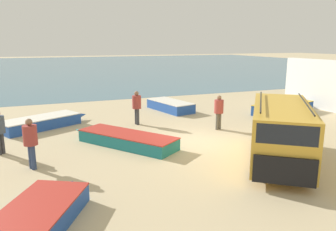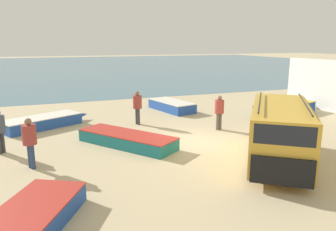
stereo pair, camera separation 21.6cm
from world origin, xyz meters
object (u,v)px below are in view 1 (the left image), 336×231
at_px(fisherman_3, 219,109).
at_px(fisherman_1, 30,139).
at_px(parked_van, 281,131).
at_px(fishing_rowboat_0, 124,139).
at_px(fishing_rowboat_1, 169,105).
at_px(fisherman_0, 137,105).
at_px(fishing_rowboat_4, 38,216).
at_px(fishing_rowboat_2, 285,108).
at_px(fishing_rowboat_3, 43,122).

bearing_deg(fisherman_3, fisherman_1, 89.43).
bearing_deg(parked_van, fisherman_3, -146.15).
relative_size(fishing_rowboat_0, fishing_rowboat_1, 1.14).
bearing_deg(fishing_rowboat_1, fisherman_3, 172.22).
distance_m(fishing_rowboat_1, fisherman_0, 4.29).
distance_m(fishing_rowboat_0, fishing_rowboat_4, 6.53).
bearing_deg(fishing_rowboat_0, fisherman_0, -60.85).
height_order(fishing_rowboat_0, fishing_rowboat_2, fishing_rowboat_2).
height_order(fishing_rowboat_1, fisherman_1, fisherman_1).
bearing_deg(fisherman_3, fishing_rowboat_4, 111.03).
bearing_deg(fishing_rowboat_3, fisherman_0, -41.45).
bearing_deg(fisherman_1, fishing_rowboat_2, -9.49).
bearing_deg(fishing_rowboat_1, fishing_rowboat_3, 89.89).
distance_m(parked_van, fishing_rowboat_2, 9.36).
xyz_separation_m(fishing_rowboat_0, fishing_rowboat_4, (-3.52, -5.49, -0.00)).
height_order(fisherman_0, fisherman_1, fisherman_0).
height_order(fishing_rowboat_3, fisherman_0, fisherman_0).
distance_m(parked_van, fisherman_0, 8.12).
height_order(fishing_rowboat_1, fishing_rowboat_2, fishing_rowboat_2).
relative_size(fishing_rowboat_2, fisherman_1, 3.00).
xyz_separation_m(fishing_rowboat_2, fisherman_3, (-5.95, -1.99, 0.72)).
relative_size(parked_van, fishing_rowboat_0, 1.09).
relative_size(parked_van, fisherman_1, 3.01).
bearing_deg(fishing_rowboat_2, fisherman_1, 178.63).
distance_m(fishing_rowboat_1, fishing_rowboat_2, 7.33).
bearing_deg(fisherman_3, fishing_rowboat_0, 83.41).
bearing_deg(fishing_rowboat_1, fisherman_0, 121.00).
xyz_separation_m(parked_van, fishing_rowboat_0, (-4.77, 4.16, -0.92)).
distance_m(fishing_rowboat_2, fisherman_3, 6.32).
bearing_deg(fishing_rowboat_2, fishing_rowboat_3, 155.68).
bearing_deg(fishing_rowboat_3, fishing_rowboat_0, -82.20).
bearing_deg(fisherman_1, fisherman_0, 17.01).
relative_size(fisherman_1, fisherman_3, 1.03).
distance_m(fishing_rowboat_4, fisherman_1, 4.09).
height_order(parked_van, fisherman_1, parked_van).
bearing_deg(fisherman_0, fishing_rowboat_4, 49.24).
bearing_deg(fisherman_3, fishing_rowboat_2, -86.40).
relative_size(fishing_rowboat_2, fishing_rowboat_4, 1.44).
bearing_deg(fishing_rowboat_2, fishing_rowboat_1, 134.19).
xyz_separation_m(fishing_rowboat_3, fisherman_0, (4.71, -1.16, 0.79)).
distance_m(parked_van, fishing_rowboat_1, 10.42).
height_order(fishing_rowboat_4, fisherman_0, fisherman_0).
distance_m(fishing_rowboat_2, fishing_rowboat_3, 14.30).
distance_m(parked_van, fisherman_1, 8.84).
height_order(fisherman_0, fisherman_3, fisherman_0).
height_order(fishing_rowboat_0, fishing_rowboat_1, fishing_rowboat_1).
distance_m(fishing_rowboat_3, fisherman_3, 9.07).
relative_size(fishing_rowboat_3, fisherman_3, 2.67).
xyz_separation_m(parked_van, fisherman_1, (-8.43, 2.66, -0.11)).
xyz_separation_m(fishing_rowboat_0, fisherman_1, (-3.66, -1.49, 0.81)).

